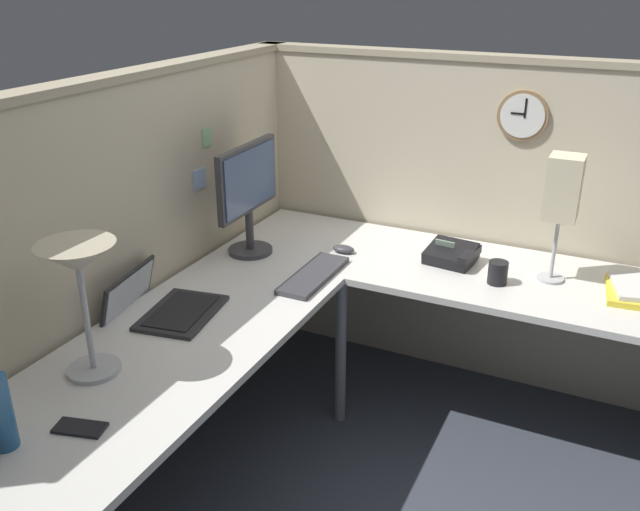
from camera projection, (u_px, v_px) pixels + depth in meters
name	position (u px, v px, depth m)	size (l,w,h in m)	color
ground_plane	(358.00, 448.00, 2.94)	(6.80, 6.80, 0.00)	#383D47
cubicle_wall_back	(124.00, 279.00, 2.67)	(2.57, 0.12, 1.58)	beige
cubicle_wall_right	(482.00, 224.00, 3.24)	(0.12, 2.37, 1.58)	beige
desk	(359.00, 340.00, 2.55)	(2.35, 2.15, 0.73)	silver
monitor	(248.00, 191.00, 2.97)	(0.46, 0.20, 0.50)	#38383D
laptop	(158.00, 306.00, 2.54)	(0.40, 0.43, 0.22)	#232326
keyboard	(314.00, 275.00, 2.83)	(0.43, 0.14, 0.02)	#38383D
computer_mouse	(343.00, 249.00, 3.07)	(0.06, 0.10, 0.03)	#38383D
desk_lamp_dome	(79.00, 269.00, 2.03)	(0.24, 0.24, 0.44)	#B7BABF
cell_phone	(80.00, 428.00, 1.90)	(0.07, 0.14, 0.01)	black
office_phone	(453.00, 255.00, 2.96)	(0.21, 0.23, 0.11)	black
book_stack	(636.00, 290.00, 2.67)	(0.31, 0.25, 0.04)	yellow
desk_lamp_paper	(563.00, 192.00, 2.66)	(0.13, 0.13, 0.53)	#B7BABF
coffee_mug	(498.00, 273.00, 2.76)	(0.08, 0.08, 0.10)	black
wall_clock	(523.00, 115.00, 2.93)	(0.04, 0.22, 0.22)	olive
pinned_note_leftmost	(207.00, 137.00, 2.92)	(0.06, 0.00, 0.08)	#8CCC99
pinned_note_middle	(200.00, 179.00, 2.92)	(0.09, 0.00, 0.09)	#99B7E5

